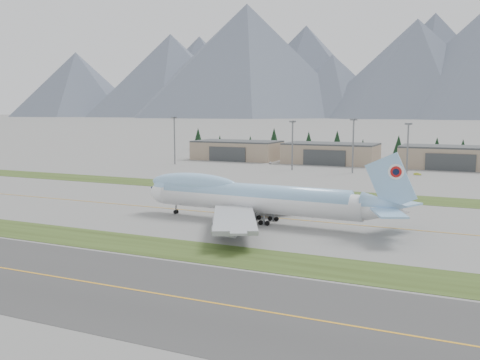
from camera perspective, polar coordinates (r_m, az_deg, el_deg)
The scene contains 15 objects.
ground at distance 143.47m, azimuth -0.00°, elevation -3.74°, with size 7000.00×7000.00×0.00m, color #626260.
grass_strip_near at distance 110.85m, azimuth -8.23°, elevation -7.14°, with size 400.00×14.00×0.08m, color #2F3F16.
grass_strip_far at distance 184.78m, azimuth 5.79°, elevation -1.27°, with size 400.00×18.00×0.08m, color #2F3F16.
asphalt_taxiway at distance 92.40m, azimuth -16.41°, elevation -10.34°, with size 400.00×32.00×0.04m, color #313131.
taxiway_line_main at distance 143.47m, azimuth -0.00°, elevation -3.74°, with size 400.00×0.40×0.02m, color orange.
taxiway_line_near at distance 92.40m, azimuth -16.41°, elevation -10.34°, with size 400.00×0.40×0.02m, color orange.
boeing_747_freighter at distance 133.75m, azimuth 1.50°, elevation -1.86°, with size 70.85×61.43×18.75m.
hangar_left at distance 307.03m, azimuth -0.31°, elevation 3.21°, with size 48.00×26.60×10.80m.
hangar_center at distance 288.40m, azimuth 9.67°, elevation 2.83°, with size 48.00×26.60×10.80m.
hangar_right at distance 279.25m, azimuth 21.67°, elevation 2.27°, with size 48.00×26.60×10.80m.
floodlight_masts at distance 251.85m, azimuth 6.36°, elevation 4.77°, with size 120.30×6.17×24.65m.
service_vehicle_a at distance 283.38m, azimuth 3.27°, elevation 1.75°, with size 1.34×3.33×1.14m, color white.
service_vehicle_b at distance 244.54m, azimuth 18.40°, elevation 0.50°, with size 1.16×3.30×1.09m, color #B3C130.
conifer_belt at distance 344.62m, azimuth 16.33°, elevation 3.69°, with size 268.83×15.32×16.52m.
mountain_ridge_front at distance 2319.02m, azimuth 21.33°, elevation 11.91°, with size 4268.10×1161.34×515.34m.
Camera 1 is at (58.31, -128.15, 27.61)m, focal length 40.00 mm.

